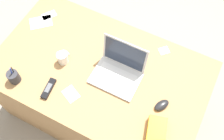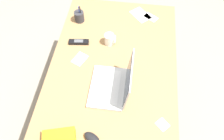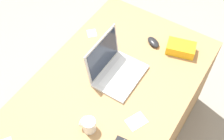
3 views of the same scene
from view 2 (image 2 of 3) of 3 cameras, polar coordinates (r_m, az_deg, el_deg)
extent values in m
plane|color=gray|center=(2.32, 0.03, -10.85)|extent=(6.00, 6.00, 0.00)
cube|color=#A87C4F|center=(1.98, 0.03, -6.54)|extent=(1.55, 0.93, 0.75)
cube|color=silver|center=(1.58, -1.11, -4.29)|extent=(0.33, 0.23, 0.02)
cube|color=silver|center=(1.57, -0.35, -4.19)|extent=(0.27, 0.12, 0.00)
cube|color=silver|center=(1.58, -3.74, -3.80)|extent=(0.09, 0.05, 0.00)
cube|color=silver|center=(1.47, 4.08, -2.35)|extent=(0.32, 0.04, 0.24)
cube|color=#283347|center=(1.47, 3.88, -2.32)|extent=(0.29, 0.03, 0.21)
ellipsoid|color=black|center=(1.44, -4.99, -16.55)|extent=(0.11, 0.13, 0.03)
cylinder|color=white|center=(1.79, -0.67, 7.65)|extent=(0.08, 0.08, 0.09)
torus|color=white|center=(1.79, 0.73, 7.61)|extent=(0.07, 0.01, 0.07)
cube|color=black|center=(1.84, -8.23, 6.89)|extent=(0.06, 0.16, 0.02)
cube|color=#595B60|center=(1.83, -8.28, 7.15)|extent=(0.04, 0.07, 0.00)
cylinder|color=#333338|center=(1.99, -8.14, 13.02)|extent=(0.08, 0.08, 0.09)
cylinder|color=#1933B2|center=(1.96, -8.11, 13.99)|extent=(0.03, 0.01, 0.14)
cylinder|color=black|center=(1.95, -7.74, 13.90)|extent=(0.02, 0.01, 0.14)
cube|color=#F2AD19|center=(1.44, -12.94, -16.47)|extent=(0.16, 0.21, 0.07)
cube|color=white|center=(1.74, -8.00, 2.75)|extent=(0.14, 0.12, 0.00)
cube|color=white|center=(1.51, 12.44, -13.08)|extent=(0.10, 0.10, 0.00)
cube|color=white|center=(2.06, 9.61, 12.81)|extent=(0.12, 0.13, 0.00)
cube|color=white|center=(2.07, 7.10, 13.45)|extent=(0.21, 0.20, 0.00)
camera|label=1|loc=(1.03, -86.13, 35.79)|focal=42.50mm
camera|label=3|loc=(1.87, -26.75, 57.78)|focal=47.20mm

